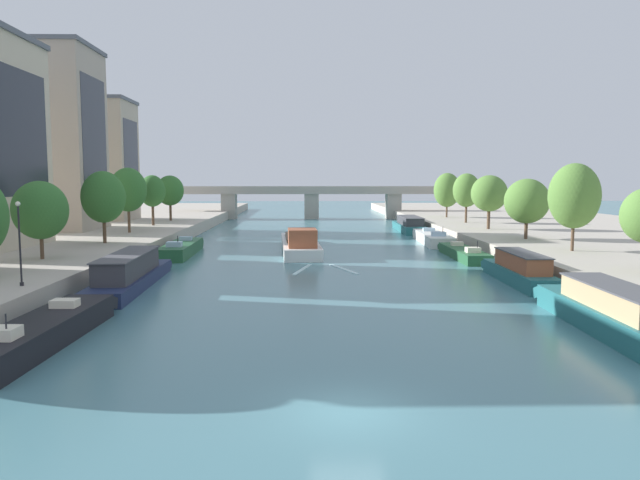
{
  "coord_description": "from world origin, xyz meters",
  "views": [
    {
      "loc": [
        -1.45,
        -19.36,
        7.69
      ],
      "look_at": [
        0.0,
        35.89,
        2.17
      ],
      "focal_mm": 33.86,
      "sensor_mm": 36.0,
      "label": 1
    }
  ],
  "objects_px": {
    "moored_boat_right_gap_after": "(610,311)",
    "tree_right_past_mid": "(467,190)",
    "barge_midriver": "(300,243)",
    "tree_right_second": "(527,201)",
    "tree_left_midway": "(128,190)",
    "tree_right_far": "(489,193)",
    "moored_boat_left_near": "(130,273)",
    "tree_left_by_lamp": "(103,197)",
    "moored_boat_right_downstream": "(463,253)",
    "moored_boat_right_upstream": "(409,225)",
    "tree_right_midway": "(447,190)",
    "tree_left_second": "(40,210)",
    "tree_left_nearest": "(170,191)",
    "lamppost_left_bank": "(20,240)",
    "moored_boat_right_far": "(432,238)",
    "tree_left_end_of_row": "(152,191)",
    "moored_boat_right_end": "(519,270)",
    "moored_boat_left_midway": "(43,331)",
    "bridge_far": "(311,198)",
    "tree_right_distant": "(574,196)",
    "moored_boat_left_lone": "(182,249)"
  },
  "relations": [
    {
      "from": "moored_boat_right_gap_after",
      "to": "tree_right_past_mid",
      "type": "bearing_deg",
      "value": 82.25
    },
    {
      "from": "barge_midriver",
      "to": "tree_right_second",
      "type": "height_order",
      "value": "tree_right_second"
    },
    {
      "from": "tree_left_midway",
      "to": "tree_right_far",
      "type": "bearing_deg",
      "value": 5.16
    },
    {
      "from": "moored_boat_left_near",
      "to": "tree_left_by_lamp",
      "type": "relative_size",
      "value": 2.42
    },
    {
      "from": "moored_boat_right_downstream",
      "to": "moored_boat_right_upstream",
      "type": "distance_m",
      "value": 30.78
    },
    {
      "from": "tree_right_midway",
      "to": "tree_left_second",
      "type": "bearing_deg",
      "value": -130.41
    },
    {
      "from": "tree_left_nearest",
      "to": "tree_right_past_mid",
      "type": "bearing_deg",
      "value": -7.42
    },
    {
      "from": "moored_boat_right_gap_after",
      "to": "lamppost_left_bank",
      "type": "bearing_deg",
      "value": 170.9
    },
    {
      "from": "moored_boat_right_far",
      "to": "tree_right_far",
      "type": "height_order",
      "value": "tree_right_far"
    },
    {
      "from": "moored_boat_left_near",
      "to": "tree_right_past_mid",
      "type": "height_order",
      "value": "tree_right_past_mid"
    },
    {
      "from": "barge_midriver",
      "to": "moored_boat_right_upstream",
      "type": "relative_size",
      "value": 1.26
    },
    {
      "from": "tree_left_second",
      "to": "tree_left_end_of_row",
      "type": "xyz_separation_m",
      "value": [
        -0.03,
        34.5,
        0.82
      ]
    },
    {
      "from": "moored_boat_right_end",
      "to": "tree_left_nearest",
      "type": "xyz_separation_m",
      "value": [
        -36.09,
        46.66,
        5.1
      ]
    },
    {
      "from": "moored_boat_right_far",
      "to": "moored_boat_right_upstream",
      "type": "height_order",
      "value": "moored_boat_right_far"
    },
    {
      "from": "moored_boat_right_end",
      "to": "moored_boat_left_midway",
      "type": "bearing_deg",
      "value": -150.37
    },
    {
      "from": "tree_left_second",
      "to": "lamppost_left_bank",
      "type": "bearing_deg",
      "value": -71.79
    },
    {
      "from": "moored_boat_right_far",
      "to": "tree_right_past_mid",
      "type": "height_order",
      "value": "tree_right_past_mid"
    },
    {
      "from": "bridge_far",
      "to": "moored_boat_left_near",
      "type": "bearing_deg",
      "value": -100.31
    },
    {
      "from": "moored_boat_left_near",
      "to": "tree_left_midway",
      "type": "height_order",
      "value": "tree_left_midway"
    },
    {
      "from": "moored_boat_right_end",
      "to": "tree_right_distant",
      "type": "relative_size",
      "value": 1.62
    },
    {
      "from": "tree_left_second",
      "to": "tree_left_by_lamp",
      "type": "bearing_deg",
      "value": 85.53
    },
    {
      "from": "tree_right_far",
      "to": "moored_boat_right_gap_after",
      "type": "bearing_deg",
      "value": -99.43
    },
    {
      "from": "moored_boat_left_near",
      "to": "moored_boat_right_end",
      "type": "bearing_deg",
      "value": 2.07
    },
    {
      "from": "tree_right_distant",
      "to": "moored_boat_left_near",
      "type": "bearing_deg",
      "value": -167.65
    },
    {
      "from": "tree_left_by_lamp",
      "to": "moored_boat_right_gap_after",
      "type": "bearing_deg",
      "value": -39.68
    },
    {
      "from": "moored_boat_right_upstream",
      "to": "tree_right_far",
      "type": "distance_m",
      "value": 17.8
    },
    {
      "from": "moored_boat_right_end",
      "to": "tree_right_past_mid",
      "type": "xyz_separation_m",
      "value": [
        7.0,
        41.05,
        5.22
      ]
    },
    {
      "from": "tree_right_past_mid",
      "to": "moored_boat_right_gap_after",
      "type": "bearing_deg",
      "value": -97.75
    },
    {
      "from": "moored_boat_right_downstream",
      "to": "tree_left_nearest",
      "type": "relative_size",
      "value": 1.87
    },
    {
      "from": "tree_right_far",
      "to": "tree_left_by_lamp",
      "type": "bearing_deg",
      "value": -159.81
    },
    {
      "from": "moored_boat_right_gap_after",
      "to": "lamppost_left_bank",
      "type": "distance_m",
      "value": 32.37
    },
    {
      "from": "moored_boat_left_lone",
      "to": "tree_right_far",
      "type": "bearing_deg",
      "value": 18.73
    },
    {
      "from": "moored_boat_right_upstream",
      "to": "tree_right_midway",
      "type": "height_order",
      "value": "tree_right_midway"
    },
    {
      "from": "tree_left_midway",
      "to": "moored_boat_left_lone",
      "type": "bearing_deg",
      "value": -46.86
    },
    {
      "from": "moored_boat_left_near",
      "to": "tree_left_midway",
      "type": "bearing_deg",
      "value": 106.07
    },
    {
      "from": "moored_boat_right_downstream",
      "to": "bridge_far",
      "type": "distance_m",
      "value": 62.77
    },
    {
      "from": "moored_boat_left_near",
      "to": "tree_right_midway",
      "type": "relative_size",
      "value": 2.32
    },
    {
      "from": "moored_boat_right_gap_after",
      "to": "moored_boat_right_far",
      "type": "distance_m",
      "value": 43.38
    },
    {
      "from": "tree_left_midway",
      "to": "bridge_far",
      "type": "height_order",
      "value": "tree_left_midway"
    },
    {
      "from": "moored_boat_right_downstream",
      "to": "bridge_far",
      "type": "height_order",
      "value": "bridge_far"
    },
    {
      "from": "moored_boat_right_end",
      "to": "tree_left_nearest",
      "type": "bearing_deg",
      "value": 127.73
    },
    {
      "from": "barge_midriver",
      "to": "moored_boat_right_upstream",
      "type": "height_order",
      "value": "barge_midriver"
    },
    {
      "from": "moored_boat_right_upstream",
      "to": "tree_right_distant",
      "type": "bearing_deg",
      "value": -79.28
    },
    {
      "from": "tree_right_far",
      "to": "tree_right_past_mid",
      "type": "xyz_separation_m",
      "value": [
        0.19,
        11.16,
        0.2
      ]
    },
    {
      "from": "moored_boat_right_end",
      "to": "tree_left_second",
      "type": "xyz_separation_m",
      "value": [
        -36.29,
        2.53,
        4.38
      ]
    },
    {
      "from": "moored_boat_left_midway",
      "to": "tree_right_second",
      "type": "bearing_deg",
      "value": 43.49
    },
    {
      "from": "moored_boat_left_midway",
      "to": "tree_right_far",
      "type": "relative_size",
      "value": 2.01
    },
    {
      "from": "moored_boat_right_far",
      "to": "tree_left_midway",
      "type": "relative_size",
      "value": 1.96
    },
    {
      "from": "moored_boat_left_lone",
      "to": "tree_right_second",
      "type": "bearing_deg",
      "value": -0.98
    },
    {
      "from": "bridge_far",
      "to": "moored_boat_right_far",
      "type": "bearing_deg",
      "value": -73.06
    }
  ]
}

